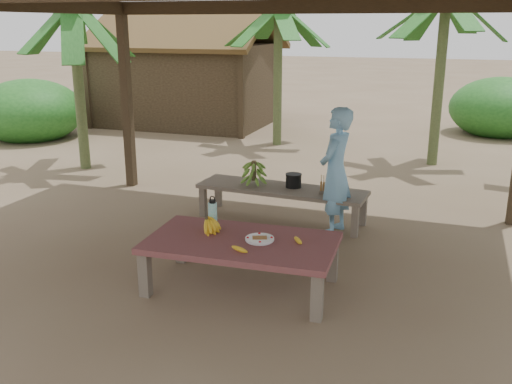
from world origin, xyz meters
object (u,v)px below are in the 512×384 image
(work_table, at_px, (241,246))
(cooking_pot, at_px, (294,181))
(ripe_banana_bunch, at_px, (207,224))
(water_flask, at_px, (213,214))
(bench, at_px, (281,192))
(plate, at_px, (260,239))
(woman, at_px, (336,171))

(work_table, xyz_separation_m, cooking_pot, (-0.07, 2.10, 0.10))
(ripe_banana_bunch, height_order, water_flask, water_flask)
(bench, xyz_separation_m, plate, (0.39, -2.01, 0.12))
(bench, xyz_separation_m, water_flask, (-0.19, -1.79, 0.24))
(cooking_pot, relative_size, woman, 0.13)
(water_flask, bearing_deg, cooking_pot, 79.89)
(ripe_banana_bunch, distance_m, water_flask, 0.16)
(cooking_pot, bearing_deg, plate, -83.26)
(bench, bearing_deg, plate, -75.67)
(cooking_pot, height_order, woman, woman)
(cooking_pot, bearing_deg, work_table, -88.07)
(work_table, bearing_deg, plate, 7.75)
(ripe_banana_bunch, distance_m, plate, 0.59)
(woman, bearing_deg, bench, -94.94)
(plate, xyz_separation_m, woman, (0.35, 1.80, 0.26))
(bench, distance_m, plate, 2.05)
(work_table, height_order, ripe_banana_bunch, ripe_banana_bunch)
(bench, relative_size, plate, 8.07)
(bench, relative_size, water_flask, 6.75)
(woman, bearing_deg, work_table, -5.04)
(bench, height_order, ripe_banana_bunch, ripe_banana_bunch)
(water_flask, height_order, woman, woman)
(plate, distance_m, woman, 1.85)
(work_table, xyz_separation_m, ripe_banana_bunch, (-0.41, 0.10, 0.14))
(ripe_banana_bunch, height_order, woman, woman)
(water_flask, distance_m, woman, 1.84)
(work_table, distance_m, cooking_pot, 2.11)
(ripe_banana_bunch, bearing_deg, work_table, -13.82)
(work_table, xyz_separation_m, plate, (0.17, 0.03, 0.08))
(work_table, distance_m, water_flask, 0.51)
(bench, height_order, water_flask, water_flask)
(plate, xyz_separation_m, cooking_pot, (-0.24, 2.07, 0.02))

